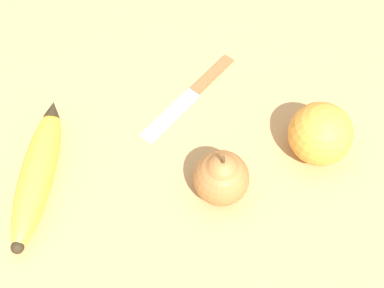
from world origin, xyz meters
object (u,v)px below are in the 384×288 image
at_px(pear, 221,177).
at_px(paring_knife, 192,93).
at_px(orange, 320,134).
at_px(banana, 37,173).

height_order(pear, paring_knife, pear).
relative_size(orange, paring_knife, 0.44).
distance_m(pear, paring_knife, 0.17).
height_order(banana, pear, pear).
distance_m(banana, pear, 0.24).
relative_size(banana, pear, 2.33).
xyz_separation_m(banana, paring_knife, (0.11, 0.22, -0.02)).
distance_m(orange, pear, 0.15).
xyz_separation_m(pear, paring_knife, (-0.11, 0.12, -0.04)).
distance_m(banana, orange, 0.37).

